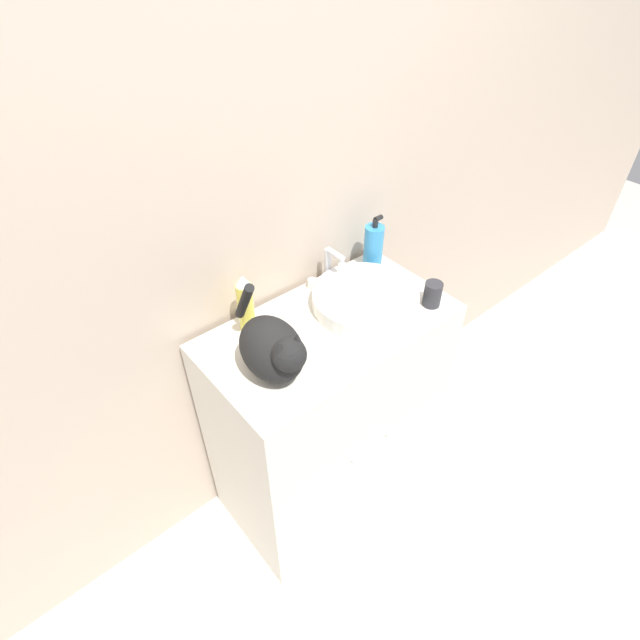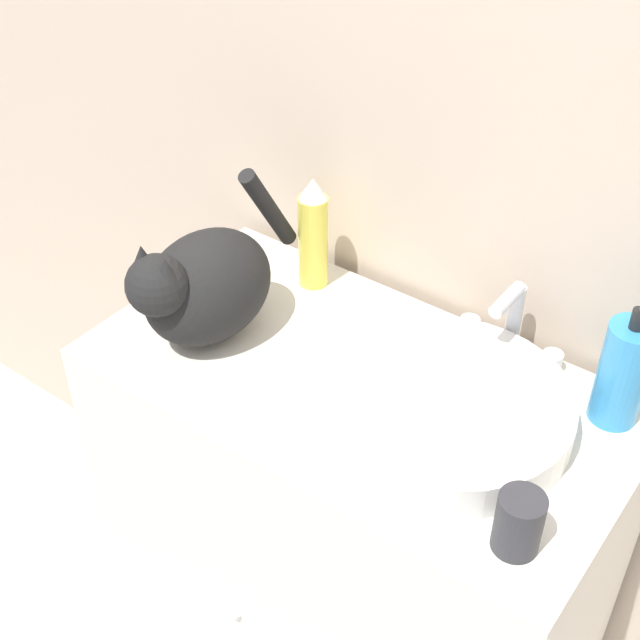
# 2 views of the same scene
# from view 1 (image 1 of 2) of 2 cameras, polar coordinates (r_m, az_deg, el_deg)

# --- Properties ---
(ground_plane) EXTENTS (8.00, 8.00, 0.00)m
(ground_plane) POSITION_cam_1_polar(r_m,az_deg,el_deg) (2.25, 4.87, -21.49)
(ground_plane) COLOR beige
(wall_back) EXTENTS (6.00, 0.05, 2.50)m
(wall_back) POSITION_cam_1_polar(r_m,az_deg,el_deg) (1.60, -5.23, 13.35)
(wall_back) COLOR #C6B29E
(wall_back) RESTS_ON ground_plane
(vanity_cabinet) EXTENTS (0.84, 0.47, 0.92)m
(vanity_cabinet) POSITION_cam_1_polar(r_m,az_deg,el_deg) (1.95, 0.97, -10.75)
(vanity_cabinet) COLOR silver
(vanity_cabinet) RESTS_ON ground_plane
(sink_basin) EXTENTS (0.35, 0.35, 0.06)m
(sink_basin) POSITION_cam_1_polar(r_m,az_deg,el_deg) (1.67, 5.19, 2.36)
(sink_basin) COLOR white
(sink_basin) RESTS_ON vanity_cabinet
(faucet) EXTENTS (0.17, 0.09, 0.14)m
(faucet) POSITION_cam_1_polar(r_m,az_deg,el_deg) (1.76, 1.06, 6.04)
(faucet) COLOR silver
(faucet) RESTS_ON vanity_cabinet
(cat) EXTENTS (0.18, 0.35, 0.25)m
(cat) POSITION_cam_1_polar(r_m,az_deg,el_deg) (1.40, -5.39, -3.28)
(cat) COLOR black
(cat) RESTS_ON vanity_cabinet
(soap_bottle) EXTENTS (0.07, 0.07, 0.20)m
(soap_bottle) POSITION_cam_1_polar(r_m,az_deg,el_deg) (1.84, 6.13, 8.40)
(soap_bottle) COLOR #338CCC
(soap_bottle) RESTS_ON vanity_cabinet
(spray_bottle) EXTENTS (0.05, 0.05, 0.20)m
(spray_bottle) POSITION_cam_1_polar(r_m,az_deg,el_deg) (1.55, -8.52, 1.91)
(spray_bottle) COLOR #EADB4C
(spray_bottle) RESTS_ON vanity_cabinet
(cup) EXTENTS (0.06, 0.06, 0.09)m
(cup) POSITION_cam_1_polar(r_m,az_deg,el_deg) (1.70, 12.74, 2.90)
(cup) COLOR #2D2D33
(cup) RESTS_ON vanity_cabinet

